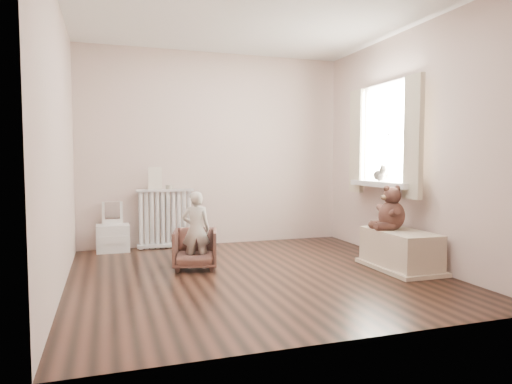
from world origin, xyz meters
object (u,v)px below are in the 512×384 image
object	(u,v)px
child	(196,229)
teddy_bear	(392,205)
radiator	(165,218)
plush_cat	(380,173)
armchair	(195,249)
toy_bench	(400,250)
toy_vanity	(113,230)

from	to	relation	value
child	teddy_bear	world-z (taller)	teddy_bear
radiator	child	world-z (taller)	child
plush_cat	child	bearing A→B (deg)	-163.11
child	teddy_bear	xyz separation A→B (m)	(2.02, -0.54, 0.25)
armchair	radiator	bearing A→B (deg)	110.60
radiator	armchair	size ratio (longest dim) A/B	1.67
child	toy_bench	xyz separation A→B (m)	(2.05, -0.66, -0.22)
child	teddy_bear	bearing A→B (deg)	178.33
radiator	child	size ratio (longest dim) A/B	0.96
radiator	toy_bench	xyz separation A→B (m)	(2.21, -1.94, -0.19)
toy_bench	child	bearing A→B (deg)	162.30
armchair	toy_vanity	bearing A→B (deg)	137.34
toy_vanity	child	world-z (taller)	child
toy_bench	armchair	bearing A→B (deg)	161.04
radiator	child	xyz separation A→B (m)	(0.16, -1.29, 0.03)
armchair	child	xyz separation A→B (m)	(0.00, -0.05, 0.21)
toy_vanity	plush_cat	distance (m)	3.36
toy_vanity	armchair	size ratio (longest dim) A/B	1.35
child	radiator	bearing A→B (deg)	-69.68
armchair	toy_bench	size ratio (longest dim) A/B	0.53
radiator	toy_bench	bearing A→B (deg)	-41.29
teddy_bear	plush_cat	distance (m)	0.62
toy_bench	plush_cat	bearing A→B (deg)	77.13
radiator	armchair	distance (m)	1.26
teddy_bear	child	bearing A→B (deg)	173.98
radiator	toy_bench	size ratio (longest dim) A/B	0.89
toy_bench	plush_cat	world-z (taller)	plush_cat
child	toy_vanity	bearing A→B (deg)	-43.73
plush_cat	armchair	bearing A→B (deg)	-164.41
child	toy_bench	distance (m)	2.17
toy_vanity	teddy_bear	xyz separation A→B (m)	(2.84, -1.80, 0.40)
toy_bench	plush_cat	distance (m)	1.02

